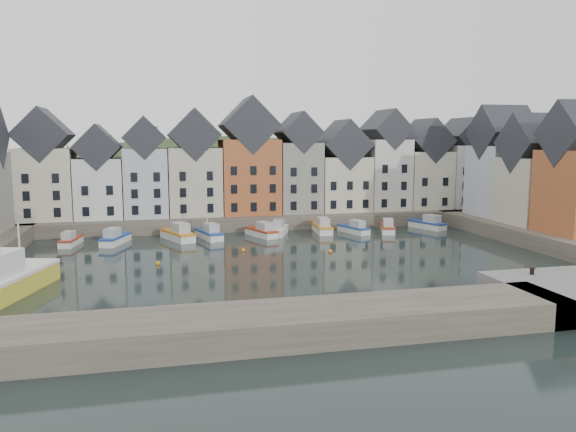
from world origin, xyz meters
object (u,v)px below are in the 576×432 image
object	(u,v)px
boat_a	(70,241)
large_vessel	(5,280)
boat_d	(209,233)
mooring_bollard	(532,271)

from	to	relation	value
boat_a	large_vessel	xyz separation A→B (m)	(-1.96, -23.66, 0.87)
boat_d	mooring_bollard	world-z (taller)	boat_d
boat_a	large_vessel	distance (m)	23.75
large_vessel	mooring_bollard	distance (m)	44.85
boat_a	boat_d	size ratio (longest dim) A/B	0.46
large_vessel	boat_d	bearing A→B (deg)	68.09
mooring_bollard	boat_a	bearing A→B (deg)	140.81
mooring_bollard	boat_d	bearing A→B (deg)	124.83
large_vessel	boat_a	bearing A→B (deg)	102.23
boat_d	large_vessel	size ratio (longest dim) A/B	0.96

